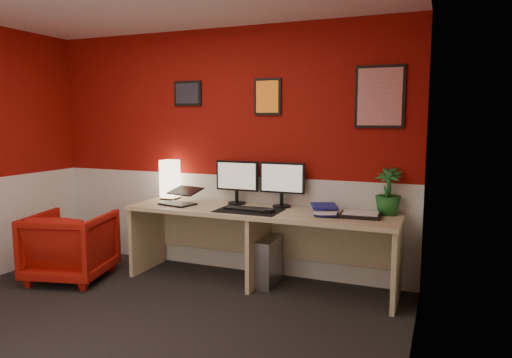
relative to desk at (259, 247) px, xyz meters
name	(u,v)px	position (x,y,z in m)	size (l,w,h in m)	color
ground	(118,336)	(-0.55, -1.41, -0.36)	(4.00, 3.50, 0.01)	black
wall_back	(222,151)	(-0.55, 0.34, 0.89)	(4.00, 0.01, 2.50)	maroon
wall_right	(412,181)	(1.45, -1.41, 0.89)	(0.01, 3.50, 2.50)	maroon
wainscot_back	(223,222)	(-0.55, 0.34, 0.14)	(4.00, 0.01, 1.00)	silver
wainscot_right	(405,313)	(1.45, -1.41, 0.14)	(0.01, 3.50, 1.00)	silver
desk	(259,247)	(0.00, 0.00, 0.00)	(2.60, 0.65, 0.73)	tan
shoji_lamp	(170,181)	(-1.10, 0.20, 0.56)	(0.16, 0.16, 0.40)	#FFE5B2
laptop	(177,194)	(-0.85, -0.06, 0.47)	(0.33, 0.23, 0.22)	black
monitor_left	(237,175)	(-0.33, 0.21, 0.66)	(0.45, 0.06, 0.58)	black
monitor_right	(282,178)	(0.15, 0.22, 0.66)	(0.45, 0.06, 0.58)	black
desk_mat	(249,210)	(-0.07, -0.08, 0.37)	(0.60, 0.38, 0.01)	black
keyboard	(246,209)	(-0.10, -0.07, 0.38)	(0.42, 0.14, 0.02)	black
mouse	(270,211)	(0.15, -0.10, 0.39)	(0.06, 0.10, 0.03)	black
book_bottom	(315,213)	(0.54, 0.00, 0.38)	(0.21, 0.28, 0.03)	navy
book_middle	(315,211)	(0.55, -0.03, 0.40)	(0.20, 0.28, 0.02)	silver
book_top	(312,206)	(0.50, 0.03, 0.43)	(0.23, 0.30, 0.03)	navy
zen_tray	(361,215)	(0.95, 0.03, 0.38)	(0.35, 0.25, 0.03)	black
potted_plant	(388,191)	(1.15, 0.23, 0.58)	(0.24, 0.24, 0.42)	#19591E
pc_tower	(266,261)	(0.05, 0.05, -0.14)	(0.20, 0.45, 0.45)	#99999E
armchair	(71,246)	(-1.79, -0.55, -0.03)	(0.72, 0.74, 0.67)	#A51209
art_left	(188,93)	(-0.94, 0.33, 1.49)	(0.32, 0.02, 0.26)	black
art_center	(268,97)	(-0.04, 0.33, 1.44)	(0.28, 0.02, 0.36)	orange
art_right	(380,97)	(1.04, 0.33, 1.42)	(0.44, 0.02, 0.56)	red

